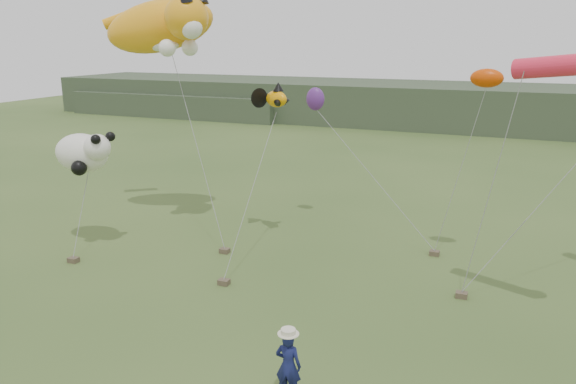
% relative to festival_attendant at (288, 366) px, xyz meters
% --- Properties ---
extents(ground, '(120.00, 120.00, 0.00)m').
position_rel_festival_attendant_xyz_m(ground, '(-1.06, 2.15, -0.87)').
color(ground, '#385123').
rests_on(ground, ground).
extents(headland, '(90.00, 13.00, 4.00)m').
position_rel_festival_attendant_xyz_m(headland, '(-4.17, 46.84, 1.05)').
color(headland, '#2D3D28').
rests_on(headland, ground).
extents(festival_attendant, '(0.66, 0.45, 1.75)m').
position_rel_festival_attendant_xyz_m(festival_attendant, '(0.00, 0.00, 0.00)').
color(festival_attendant, '#13184A').
rests_on(festival_attendant, ground).
extents(sandbag_anchors, '(14.59, 6.37, 0.19)m').
position_rel_festival_attendant_xyz_m(sandbag_anchors, '(-3.26, 7.11, -0.78)').
color(sandbag_anchors, brown).
rests_on(sandbag_anchors, ground).
extents(cat_kite, '(6.55, 3.94, 3.17)m').
position_rel_festival_attendant_xyz_m(cat_kite, '(-10.32, 10.84, 8.06)').
color(cat_kite, orange).
rests_on(cat_kite, ground).
extents(fish_kite, '(2.23, 1.47, 1.07)m').
position_rel_festival_attendant_xyz_m(fish_kite, '(-5.08, 10.20, 5.16)').
color(fish_kite, orange).
rests_on(fish_kite, ground).
extents(panda_kite, '(2.79, 1.80, 1.73)m').
position_rel_festival_attendant_xyz_m(panda_kite, '(-11.69, 6.63, 3.03)').
color(panda_kite, white).
rests_on(panda_kite, ground).
extents(misc_kites, '(8.46, 3.28, 2.14)m').
position_rel_festival_attendant_xyz_m(misc_kites, '(-0.43, 12.06, 5.49)').
color(misc_kites, '#CE3D02').
rests_on(misc_kites, ground).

